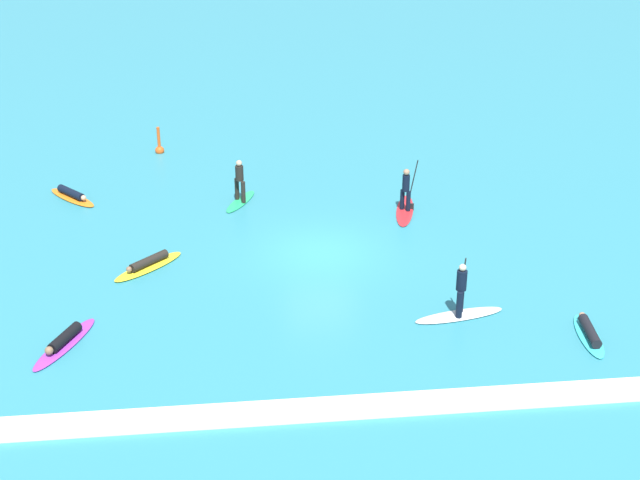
# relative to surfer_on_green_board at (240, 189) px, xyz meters

# --- Properties ---
(ground_plane) EXTENTS (120.00, 120.00, 0.00)m
(ground_plane) POSITION_rel_surfer_on_green_board_xyz_m (2.73, -4.93, -0.59)
(ground_plane) COLOR teal
(ground_plane) RESTS_ON ground
(surfer_on_green_board) EXTENTS (1.58, 2.42, 1.83)m
(surfer_on_green_board) POSITION_rel_surfer_on_green_board_xyz_m (0.00, 0.00, 0.00)
(surfer_on_green_board) COLOR #23B266
(surfer_on_green_board) RESTS_ON ground_plane
(surfer_on_purple_board) EXTENTS (1.92, 3.14, 0.41)m
(surfer_on_purple_board) POSITION_rel_surfer_on_green_board_xyz_m (-5.59, -10.38, -0.44)
(surfer_on_purple_board) COLOR purple
(surfer_on_purple_board) RESTS_ON ground_plane
(surfer_on_yellow_board) EXTENTS (2.63, 2.58, 0.41)m
(surfer_on_yellow_board) POSITION_rel_surfer_on_green_board_xyz_m (-3.39, -5.49, -0.45)
(surfer_on_yellow_board) COLOR yellow
(surfer_on_yellow_board) RESTS_ON ground_plane
(surfer_on_orange_board) EXTENTS (2.40, 2.58, 0.41)m
(surfer_on_orange_board) POSITION_rel_surfer_on_green_board_xyz_m (-6.87, 1.13, -0.44)
(surfer_on_orange_board) COLOR orange
(surfer_on_orange_board) RESTS_ON ground_plane
(surfer_on_white_board) EXTENTS (3.06, 1.22, 2.00)m
(surfer_on_white_board) POSITION_rel_surfer_on_green_board_xyz_m (6.64, -9.96, -0.11)
(surfer_on_white_board) COLOR white
(surfer_on_white_board) RESTS_ON ground_plane
(surfer_on_red_board) EXTENTS (1.38, 3.19, 2.17)m
(surfer_on_red_board) POSITION_rel_surfer_on_green_board_xyz_m (6.50, -1.61, -0.12)
(surfer_on_red_board) COLOR red
(surfer_on_red_board) RESTS_ON ground_plane
(surfer_on_teal_board) EXTENTS (0.87, 2.62, 0.40)m
(surfer_on_teal_board) POSITION_rel_surfer_on_green_board_xyz_m (10.28, -11.60, -0.43)
(surfer_on_teal_board) COLOR #33C6CC
(surfer_on_teal_board) RESTS_ON ground_plane
(marker_buoy) EXTENTS (0.42, 0.42, 1.34)m
(marker_buoy) POSITION_rel_surfer_on_green_board_xyz_m (-3.56, 6.28, -0.35)
(marker_buoy) COLOR #E55119
(marker_buoy) RESTS_ON ground_plane
(wave_crest) EXTENTS (24.81, 0.90, 0.18)m
(wave_crest) POSITION_rel_surfer_on_green_board_xyz_m (2.73, -14.54, -0.50)
(wave_crest) COLOR white
(wave_crest) RESTS_ON ground_plane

